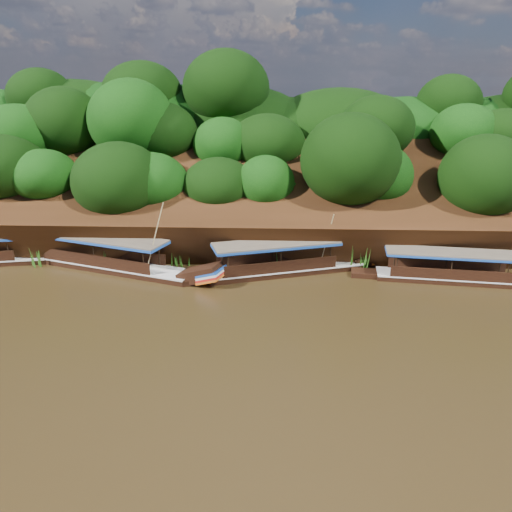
{
  "coord_description": "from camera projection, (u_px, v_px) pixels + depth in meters",
  "views": [
    {
      "loc": [
        0.78,
        -28.49,
        14.28
      ],
      "look_at": [
        -0.7,
        7.0,
        1.84
      ],
      "focal_mm": 35.0,
      "sensor_mm": 36.0,
      "label": 1
    }
  ],
  "objects": [
    {
      "name": "boat_0",
      "position": [
        468.0,
        275.0,
        37.48
      ],
      "size": [
        14.31,
        3.83,
        6.07
      ],
      "rotation": [
        0.0,
        0.0,
        -0.12
      ],
      "color": "black",
      "rests_on": "ground"
    },
    {
      "name": "reeds",
      "position": [
        226.0,
        256.0,
        40.45
      ],
      "size": [
        47.96,
        2.54,
        2.3
      ],
      "color": "#2F6619",
      "rests_on": "ground"
    },
    {
      "name": "ground",
      "position": [
        262.0,
        320.0,
        31.61
      ],
      "size": [
        160.0,
        160.0,
        0.0
      ],
      "primitive_type": "plane",
      "color": "black",
      "rests_on": "ground"
    },
    {
      "name": "boat_1",
      "position": [
        295.0,
        265.0,
        39.45
      ],
      "size": [
        14.79,
        6.56,
        5.3
      ],
      "rotation": [
        0.0,
        0.0,
        0.31
      ],
      "color": "black",
      "rests_on": "ground"
    },
    {
      "name": "riverbank",
      "position": [
        269.0,
        206.0,
        52.42
      ],
      "size": [
        120.0,
        30.06,
        19.4
      ],
      "color": "black",
      "rests_on": "ground"
    },
    {
      "name": "boat_2",
      "position": [
        122.0,
        264.0,
        39.64
      ],
      "size": [
        16.49,
        7.61,
        6.39
      ],
      "rotation": [
        0.0,
        0.0,
        -0.34
      ],
      "color": "black",
      "rests_on": "ground"
    }
  ]
}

